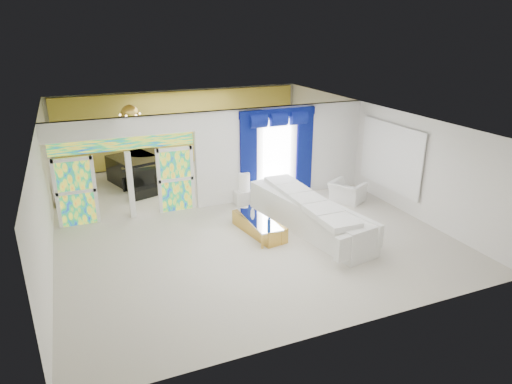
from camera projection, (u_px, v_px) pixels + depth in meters
name	position (u px, v px, depth m)	size (l,w,h in m)	color
floor	(232.00, 215.00, 13.76)	(12.00, 12.00, 0.00)	#B7AF9E
dividing_wall	(282.00, 152.00, 14.88)	(5.70, 0.18, 3.00)	white
dividing_header	(122.00, 127.00, 12.65)	(4.30, 0.18, 0.55)	white
stained_panel_left	(76.00, 192.00, 12.74)	(0.95, 0.04, 2.00)	#994C3F
stained_panel_right	(176.00, 179.00, 13.76)	(0.95, 0.04, 2.00)	#994C3F
stained_transom	(123.00, 144.00, 12.82)	(4.00, 0.05, 0.35)	#994C3F
window_pane	(277.00, 155.00, 14.72)	(1.00, 0.02, 2.30)	white
blue_drape_left	(248.00, 160.00, 14.35)	(0.55, 0.10, 2.80)	#07044D
blue_drape_right	(304.00, 153.00, 15.07)	(0.55, 0.10, 2.80)	#07044D
blue_pelmet	(278.00, 113.00, 14.22)	(2.60, 0.12, 0.25)	#07044D
wall_mirror	(391.00, 157.00, 14.13)	(0.04, 2.70, 1.90)	white
gold_curtains	(182.00, 128.00, 18.35)	(9.70, 0.12, 2.90)	gold
white_sofa	(308.00, 215.00, 12.62)	(0.97, 4.51, 0.86)	silver
coffee_table	(259.00, 226.00, 12.47)	(0.63, 1.88, 0.42)	gold
console_table	(253.00, 195.00, 14.71)	(1.26, 0.40, 0.42)	silver
table_lamp	(244.00, 182.00, 14.43)	(0.36, 0.36, 0.58)	white
armchair	(347.00, 192.00, 14.68)	(1.01, 0.89, 0.66)	silver
grand_piano	(136.00, 170.00, 16.38)	(1.45, 1.90, 0.96)	black
piano_bench	(144.00, 193.00, 15.11)	(0.95, 0.37, 0.32)	black
tv_console	(67.00, 192.00, 14.41)	(0.57, 0.52, 0.83)	tan
chandelier	(130.00, 114.00, 14.95)	(0.60, 0.60, 0.60)	gold
decanters	(258.00, 216.00, 12.41)	(0.19, 1.24, 0.20)	navy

